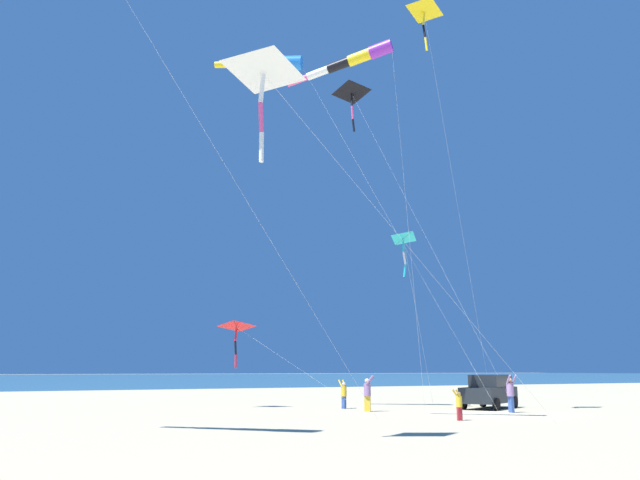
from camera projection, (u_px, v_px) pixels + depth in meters
ground_plane at (492, 413)px, 31.03m from camera, size 600.00×600.00×0.00m
ocean_water_strip at (95, 377)px, 176.00m from camera, size 240.00×600.00×0.01m
parked_car at (489, 391)px, 34.75m from camera, size 3.68×4.66×1.85m
cooler_box at (464, 403)px, 36.54m from camera, size 0.62×0.42×0.42m
person_adult_flyer at (510, 392)px, 31.48m from camera, size 0.61×0.50×1.89m
person_child_green_jacket at (368, 392)px, 32.20m from camera, size 0.65×0.66×1.85m
person_child_grey_jacket at (459, 403)px, 26.55m from camera, size 0.31×0.40×1.32m
person_bystander_far at (344, 393)px, 34.57m from camera, size 0.51×0.41×1.58m
kite_delta_long_streamer_left at (352, 94)px, 44.36m from camera, size 10.69×5.80×22.17m
kite_windsock_teal_far_right at (353, 60)px, 28.08m from camera, size 4.86×8.02×16.57m
kite_delta_long_streamer_right at (263, 73)px, 19.65m from camera, size 2.88×14.67×11.91m
kite_delta_magenta_far_left at (237, 327)px, 36.15m from camera, size 5.28×6.77×5.00m
kite_windsock_orange_high_right at (271, 64)px, 36.54m from camera, size 8.79×12.84×20.23m
kite_delta_white_trailing at (424, 13)px, 33.59m from camera, size 5.40×8.26×21.63m
kite_delta_purple_drifting at (403, 239)px, 33.00m from camera, size 6.68×6.82×9.35m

